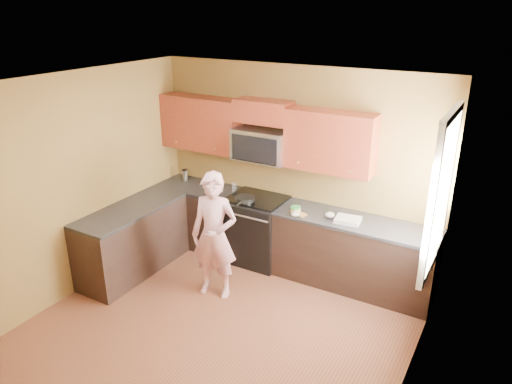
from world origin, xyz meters
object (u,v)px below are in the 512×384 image
Objects in this scene: microwave at (262,160)px; butter_tub at (296,212)px; frying_pan at (245,201)px; stove at (257,229)px; woman at (214,236)px; travel_mug at (185,180)px.

butter_tub is at bearing -20.84° from microwave.
frying_pan is 3.40× the size of butter_tub.
stove is at bearing 169.60° from butter_tub.
woman is (-0.03, -1.11, -0.65)m from microwave.
woman reaches higher than travel_mug.
woman is at bearing -40.69° from travel_mug.
stove is 5.32× the size of travel_mug.
microwave is at bearing 77.69° from woman.
woman is 1.70m from travel_mug.
travel_mug reaches higher than frying_pan.
travel_mug is at bearing 174.78° from stove.
frying_pan is at bearing -13.36° from travel_mug.
stove is 0.98m from microwave.
frying_pan is at bearing -105.73° from microwave.
woman is 0.83m from frying_pan.
travel_mug is (-1.31, 0.12, 0.44)m from stove.
woman reaches higher than stove.
microwave reaches higher than butter_tub.
stove is 0.78m from butter_tub.
travel_mug is at bearing -179.78° from microwave.
stove is at bearing 56.80° from frying_pan.
butter_tub is 0.75× the size of travel_mug.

